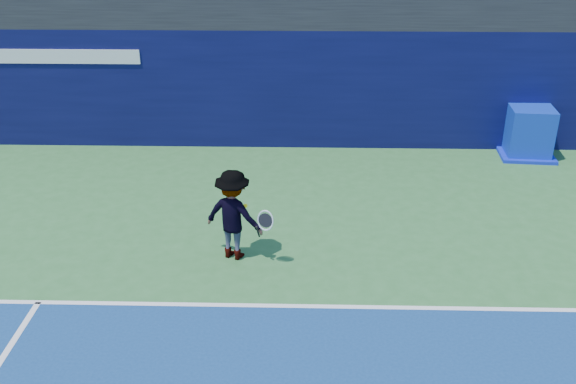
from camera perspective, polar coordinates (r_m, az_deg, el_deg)
baseline at (r=10.52m, az=5.15°, el=-10.13°), size 24.00×0.10×0.01m
back_wall_assembly at (r=16.71m, az=3.88°, el=9.37°), size 36.00×1.03×3.00m
equipment_cart at (r=17.12m, az=20.57°, el=4.90°), size 1.40×1.40×1.25m
tennis_player at (r=11.45m, az=-4.87°, el=-2.03°), size 1.37×0.99×1.69m
tennis_ball at (r=11.51m, az=-3.80°, el=-1.23°), size 0.08×0.08×0.08m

